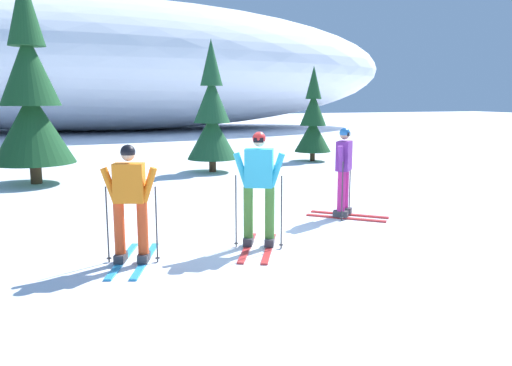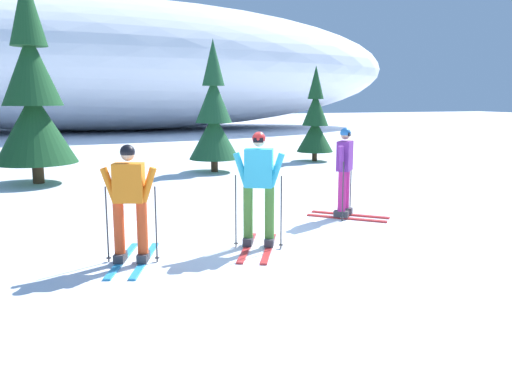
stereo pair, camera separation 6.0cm
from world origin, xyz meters
name	(u,v)px [view 2 (the right image)]	position (x,y,z in m)	size (l,w,h in m)	color
ground_plane	(259,239)	(0.00, 0.00, 0.00)	(120.00, 120.00, 0.00)	white
skier_orange_jacket	(130,202)	(-2.12, -0.59, 0.88)	(0.93, 1.67, 1.69)	#2893CC
skier_cyan_jacket	(259,187)	(-0.15, -0.44, 0.96)	(1.10, 1.62, 1.81)	red
skier_purple_jacket	(345,170)	(2.12, 0.94, 0.92)	(1.45, 1.36, 1.75)	red
pine_tree_center_left	(33,97)	(-3.80, 7.23, 2.33)	(2.15, 2.15, 5.57)	#47301E
pine_tree_center_right	(214,117)	(1.30, 7.77, 1.71)	(1.58, 1.58, 4.08)	#47301E
pine_tree_far_right	(315,122)	(5.49, 9.20, 1.44)	(1.33, 1.33, 3.45)	#47301E
snow_ridge_background	(110,66)	(-0.27, 30.10, 4.44)	(41.99, 18.84, 8.88)	white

